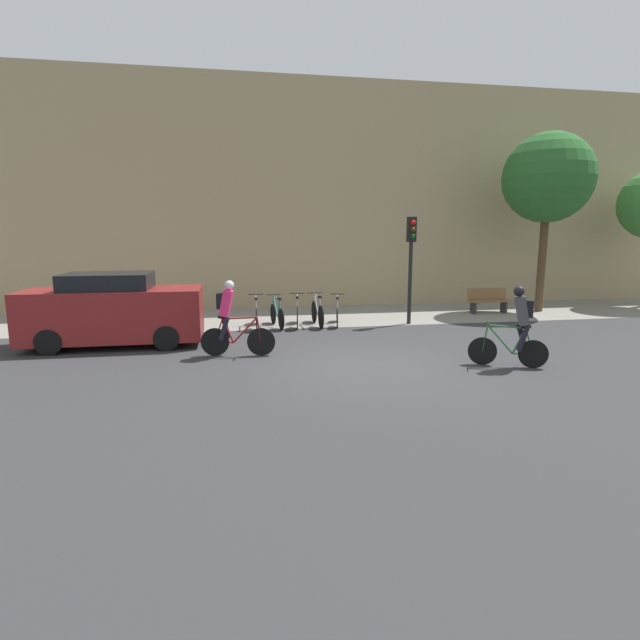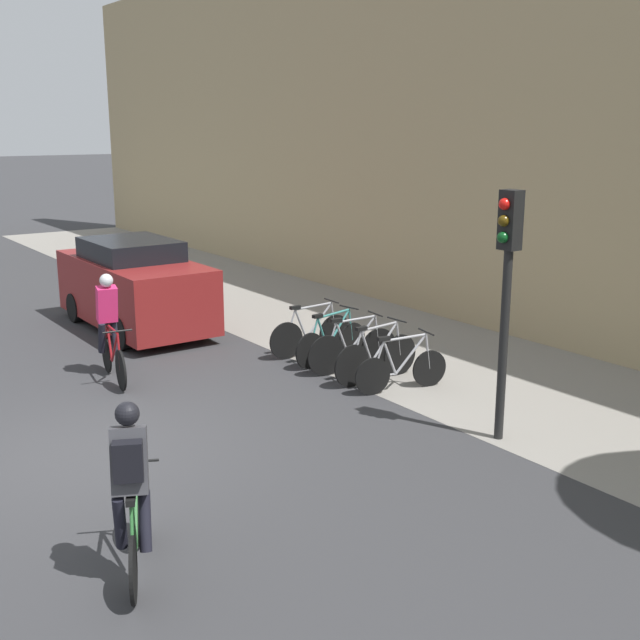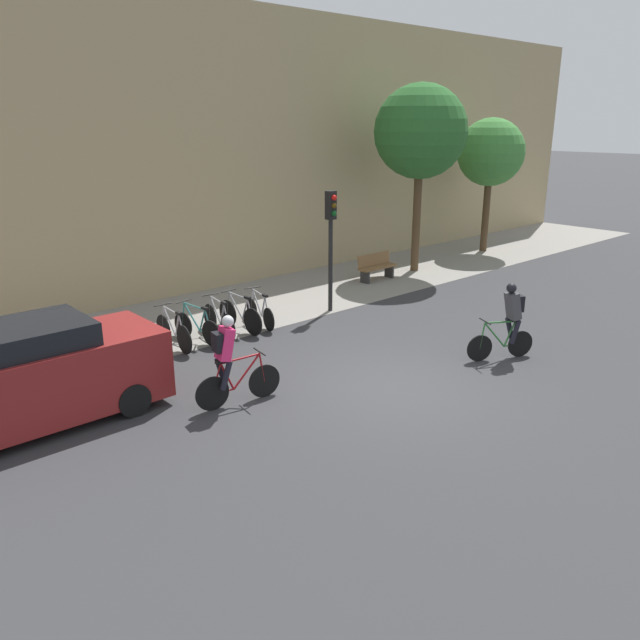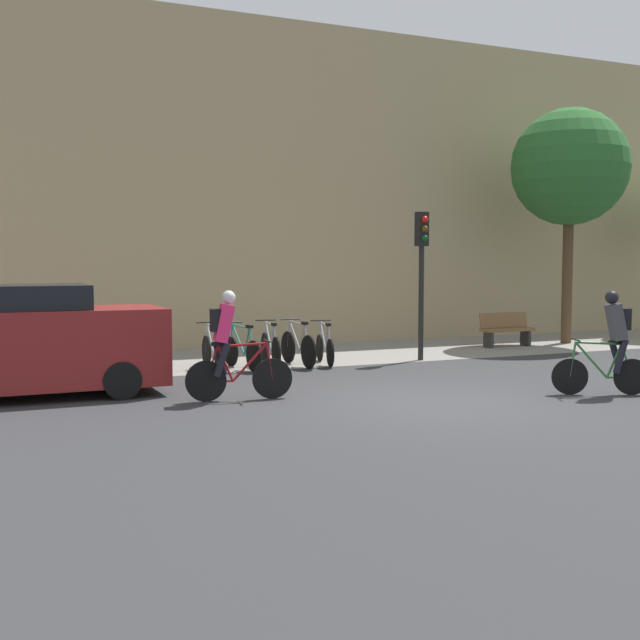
# 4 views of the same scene
# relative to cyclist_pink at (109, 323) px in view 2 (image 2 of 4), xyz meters

# --- Properties ---
(ground) EXTENTS (200.00, 200.00, 0.00)m
(ground) POSITION_rel_cyclist_pink_xyz_m (2.89, -1.46, -0.95)
(ground) COLOR #333335
(kerb_strip) EXTENTS (44.00, 4.50, 0.01)m
(kerb_strip) POSITION_rel_cyclist_pink_xyz_m (2.89, 5.29, -0.94)
(kerb_strip) COLOR gray
(kerb_strip) RESTS_ON ground
(building_facade) EXTENTS (44.00, 0.60, 8.52)m
(building_facade) POSITION_rel_cyclist_pink_xyz_m (2.89, 7.84, 3.32)
(building_facade) COLOR tan
(building_facade) RESTS_ON ground
(cyclist_pink) EXTENTS (1.72, 0.53, 1.77)m
(cyclist_pink) POSITION_rel_cyclist_pink_xyz_m (0.00, 0.00, 0.00)
(cyclist_pink) COLOR black
(cyclist_pink) RESTS_ON ground
(cyclist_grey) EXTENTS (1.49, 0.77, 1.74)m
(cyclist_grey) POSITION_rel_cyclist_pink_xyz_m (6.02, -2.09, 0.00)
(cyclist_grey) COLOR black
(cyclist_grey) RESTS_ON ground
(parked_bike_0) EXTENTS (0.46, 1.74, 0.97)m
(parked_bike_0) POSITION_rel_cyclist_pink_xyz_m (0.79, 3.51, -0.54)
(parked_bike_0) COLOR black
(parked_bike_0) RESTS_ON ground
(parked_bike_1) EXTENTS (0.46, 1.68, 0.95)m
(parked_bike_1) POSITION_rel_cyclist_pink_xyz_m (1.42, 3.51, -0.55)
(parked_bike_1) COLOR black
(parked_bike_1) RESTS_ON ground
(parked_bike_2) EXTENTS (0.46, 1.72, 0.98)m
(parked_bike_2) POSITION_rel_cyclist_pink_xyz_m (2.04, 3.51, -0.54)
(parked_bike_2) COLOR black
(parked_bike_2) RESTS_ON ground
(parked_bike_3) EXTENTS (0.46, 1.75, 0.98)m
(parked_bike_3) POSITION_rel_cyclist_pink_xyz_m (2.67, 3.51, -0.53)
(parked_bike_3) COLOR black
(parked_bike_3) RESTS_ON ground
(parked_bike_4) EXTENTS (0.50, 1.61, 0.94)m
(parked_bike_4) POSITION_rel_cyclist_pink_xyz_m (3.30, 3.51, -0.57)
(parked_bike_4) COLOR black
(parked_bike_4) RESTS_ON ground
(traffic_light_pole) EXTENTS (0.26, 0.30, 3.33)m
(traffic_light_pole) POSITION_rel_cyclist_pink_xyz_m (5.58, 3.26, 1.37)
(traffic_light_pole) COLOR black
(traffic_light_pole) RESTS_ON ground
(parked_car) EXTENTS (4.30, 1.84, 1.85)m
(parked_car) POSITION_rel_cyclist_pink_xyz_m (-2.88, 1.64, -0.05)
(parked_car) COLOR maroon
(parked_car) RESTS_ON ground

